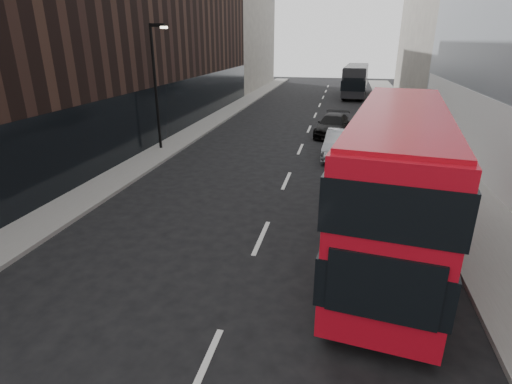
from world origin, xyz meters
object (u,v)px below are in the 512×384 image
Objects in this scene: red_bus at (395,174)px; grey_bus at (356,80)px; car_a at (363,155)px; car_c at (333,125)px; street_lamp at (156,79)px; car_b at (340,144)px.

red_bus is 37.52m from grey_bus.
car_c is at bearing 98.34° from car_a.
car_c is at bearing 32.51° from street_lamp.
car_a is (11.80, -1.21, -3.48)m from street_lamp.
red_bus is 1.03× the size of grey_bus.
grey_bus is at bearing 92.64° from car_c.
red_bus is at bearing -76.34° from car_b.
street_lamp is 1.71× the size of car_a.
street_lamp is 12.34m from car_c.
red_bus is (12.33, -9.68, -1.70)m from street_lamp.
car_b is (-1.23, 2.04, 0.05)m from car_a.
car_a is at bearing -69.11° from car_c.
street_lamp is at bearing -171.33° from car_b.
street_lamp reaches higher than car_b.
grey_bus is at bearing 84.90° from car_a.
car_b is at bearing -76.58° from car_c.
street_lamp is 30.32m from grey_bus.
car_b is at bearing 4.51° from street_lamp.
car_a is 2.38m from car_b.
grey_bus is 29.07m from car_a.
grey_bus is (-0.55, 37.51, -0.60)m from red_bus.
car_a is at bearing -86.26° from grey_bus.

